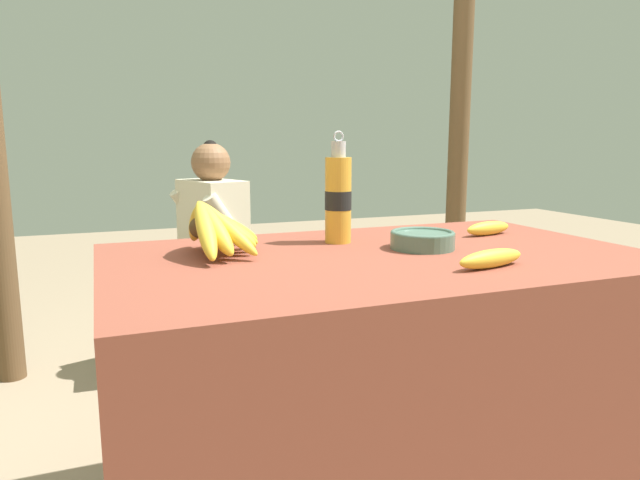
# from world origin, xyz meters

# --- Properties ---
(market_counter) EXTENTS (1.46, 0.89, 0.79)m
(market_counter) POSITION_xyz_m (0.00, 0.00, 0.40)
(market_counter) COLOR brown
(market_counter) RESTS_ON ground_plane
(banana_bunch_ripe) EXTENTS (0.22, 0.34, 0.16)m
(banana_bunch_ripe) POSITION_xyz_m (-0.42, 0.14, 0.87)
(banana_bunch_ripe) COLOR #4C381E
(banana_bunch_ripe) RESTS_ON market_counter
(serving_bowl) EXTENTS (0.18, 0.18, 0.05)m
(serving_bowl) POSITION_xyz_m (0.15, 0.02, 0.82)
(serving_bowl) COLOR #4C6B5B
(serving_bowl) RESTS_ON market_counter
(water_bottle) EXTENTS (0.08, 0.08, 0.33)m
(water_bottle) POSITION_xyz_m (-0.04, 0.20, 0.93)
(water_bottle) COLOR gold
(water_bottle) RESTS_ON market_counter
(loose_banana_front) EXTENTS (0.22, 0.09, 0.05)m
(loose_banana_front) POSITION_xyz_m (0.17, -0.25, 0.81)
(loose_banana_front) COLOR gold
(loose_banana_front) RESTS_ON market_counter
(loose_banana_side) EXTENTS (0.19, 0.08, 0.05)m
(loose_banana_side) POSITION_xyz_m (0.47, 0.15, 0.81)
(loose_banana_side) COLOR gold
(loose_banana_side) RESTS_ON market_counter
(wooden_bench) EXTENTS (1.35, 0.32, 0.43)m
(wooden_bench) POSITION_xyz_m (0.08, 1.31, 0.35)
(wooden_bench) COLOR brown
(wooden_bench) RESTS_ON ground_plane
(seated_vendor) EXTENTS (0.47, 0.43, 1.10)m
(seated_vendor) POSITION_xyz_m (-0.26, 1.26, 0.63)
(seated_vendor) COLOR #564C60
(seated_vendor) RESTS_ON ground_plane
(banana_bunch_green) EXTENTS (0.19, 0.30, 0.14)m
(banana_bunch_green) POSITION_xyz_m (0.49, 1.31, 0.50)
(banana_bunch_green) COLOR #4C381E
(banana_bunch_green) RESTS_ON wooden_bench
(support_post_far) EXTENTS (0.12, 0.12, 2.75)m
(support_post_far) POSITION_xyz_m (1.30, 1.52, 1.37)
(support_post_far) COLOR brown
(support_post_far) RESTS_ON ground_plane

